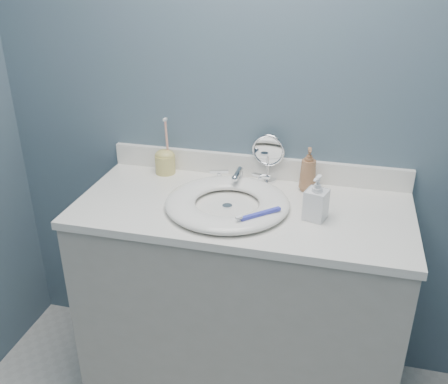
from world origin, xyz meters
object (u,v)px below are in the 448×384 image
(makeup_mirror, at_px, (268,156))
(soap_bottle_amber, at_px, (308,170))
(toothbrush_holder, at_px, (165,161))
(soap_bottle_clear, at_px, (317,198))

(makeup_mirror, relative_size, soap_bottle_amber, 1.14)
(makeup_mirror, bearing_deg, toothbrush_holder, -171.67)
(soap_bottle_clear, bearing_deg, toothbrush_holder, 175.30)
(makeup_mirror, height_order, soap_bottle_amber, makeup_mirror)
(soap_bottle_clear, bearing_deg, soap_bottle_amber, 118.87)
(makeup_mirror, relative_size, soap_bottle_clear, 1.22)
(soap_bottle_amber, distance_m, soap_bottle_clear, 0.23)
(makeup_mirror, xyz_separation_m, soap_bottle_amber, (0.16, -0.05, -0.02))
(soap_bottle_amber, distance_m, toothbrush_holder, 0.59)
(soap_bottle_amber, relative_size, soap_bottle_clear, 1.07)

